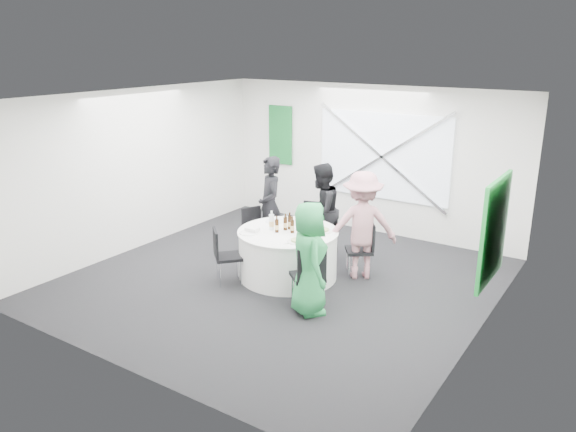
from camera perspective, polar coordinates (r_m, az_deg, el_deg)
The scene contains 44 objects.
floor at distance 8.75m, azimuth -0.73°, elevation -6.59°, with size 6.00×6.00×0.00m, color black.
ceiling at distance 8.04m, azimuth -0.80°, elevation 11.99°, with size 6.00×6.00×0.00m, color white.
wall_back at distance 10.83m, azimuth 8.22°, elevation 5.70°, with size 6.00×6.00×0.00m, color silver.
wall_front at distance 6.15m, azimuth -16.66°, elevation -3.83°, with size 6.00×6.00×0.00m, color silver.
wall_left at distance 10.23m, azimuth -14.87°, elevation 4.61°, with size 6.00×6.00×0.00m, color silver.
wall_right at distance 7.12m, azimuth 19.67°, elevation -1.27°, with size 6.00×6.00×0.00m, color silver.
window_panel at distance 10.66m, azimuth 9.61°, elevation 5.99°, with size 2.60×0.03×1.60m, color white.
window_brace_a at distance 10.62m, azimuth 9.52°, elevation 5.96°, with size 0.05×0.05×3.16m, color silver.
window_brace_b at distance 10.62m, azimuth 9.52°, elevation 5.96°, with size 0.05×0.05×3.16m, color silver.
green_banner at distance 11.71m, azimuth -0.78°, elevation 8.23°, with size 0.55×0.04×1.20m, color #135F2B.
green_sign at distance 7.75m, azimuth 20.21°, elevation -1.40°, with size 0.05×1.20×1.40m, color #18842E.
banquet_table at distance 8.76m, azimuth 0.00°, elevation -3.87°, with size 1.56×1.56×0.76m.
chair_back at distance 9.67m, azimuth 2.47°, elevation -0.86°, with size 0.49×0.49×0.91m.
chair_back_left at distance 9.64m, azimuth -3.45°, elevation -1.23°, with size 0.51×0.50×0.83m.
chair_back_right at distance 8.83m, azimuth 7.76°, elevation -2.97°, with size 0.56×0.55×0.87m.
chair_front_right at distance 7.65m, azimuth 2.18°, elevation -5.79°, with size 0.60×0.60×0.93m.
chair_front_left at distance 8.54m, azimuth -6.60°, elevation -3.67°, with size 0.55×0.55×0.86m.
person_man_back_left at distance 9.59m, azimuth -1.84°, elevation 1.02°, with size 0.62×0.41×1.71m, color black.
person_man_back at distance 9.50m, azimuth 3.38°, elevation 0.55°, with size 0.79×0.43×1.62m, color black.
person_woman_pink at distance 8.69m, azimuth 7.52°, elevation -0.95°, with size 1.09×0.51×1.69m, color #C27D89.
person_woman_green at distance 7.50m, azimuth 2.15°, elevation -4.33°, with size 0.76×0.50×1.56m, color #28934A.
plate_back at distance 9.01m, azimuth 2.28°, elevation -0.65°, with size 0.27×0.27×0.01m.
plate_back_left at distance 9.07m, azimuth -1.35°, elevation -0.54°, with size 0.30×0.30×0.01m.
plate_back_right at distance 8.62m, azimuth 3.53°, elevation -1.46°, with size 0.30×0.30×0.04m.
plate_front_right at distance 8.15m, azimuth 0.96°, elevation -2.54°, with size 0.29×0.29×0.04m.
plate_front_left at distance 8.54m, azimuth -4.02°, elevation -1.71°, with size 0.28×0.28×0.01m.
napkin at distance 8.58m, azimuth -3.66°, elevation -1.36°, with size 0.20×0.13×0.06m, color silver.
beer_bottle_a at distance 8.64m, azimuth -0.27°, elevation -0.79°, with size 0.06×0.06×0.26m.
beer_bottle_b at distance 8.68m, azimuth 0.17°, elevation -0.68°, with size 0.06×0.06×0.27m.
beer_bottle_c at distance 8.51m, azimuth 0.44°, elevation -1.08°, with size 0.06×0.06×0.26m.
beer_bottle_d at distance 8.54m, azimuth -1.15°, elevation -1.02°, with size 0.06×0.06×0.26m.
green_water_bottle at distance 8.57m, azimuth 1.57°, elevation -0.74°, with size 0.08×0.08×0.32m.
clear_water_bottle at distance 8.65m, azimuth -1.68°, elevation -0.64°, with size 0.08×0.08×0.31m.
wine_glass_a at distance 8.29m, azimuth 1.18°, elevation -1.40°, with size 0.07×0.07×0.17m.
wine_glass_b at distance 8.91m, azimuth -0.24°, elevation -0.07°, with size 0.07×0.07×0.17m.
wine_glass_c at distance 8.36m, azimuth 1.59°, elevation -1.24°, with size 0.07×0.07×0.17m.
wine_glass_d at distance 8.80m, azimuth 2.40°, elevation -0.29°, with size 0.07×0.07×0.17m.
wine_glass_e at distance 8.45m, azimuth 2.68°, elevation -1.06°, with size 0.07×0.07×0.17m.
fork_a at distance 8.96m, azimuth 2.95°, elevation -0.79°, with size 0.01×0.15×0.01m, color silver.
knife_a at distance 9.14m, azimuth 1.24°, elevation -0.41°, with size 0.01×0.15×0.01m, color silver.
fork_b at distance 8.08m, azimuth 0.11°, elevation -2.82°, with size 0.01×0.15×0.01m, color silver.
knife_b at distance 8.19m, azimuth 2.33°, elevation -2.56°, with size 0.01×0.15×0.01m, color silver.
fork_c at distance 8.47m, azimuth 3.70°, elevation -1.90°, with size 0.01×0.15×0.01m, color silver.
knife_c at distance 8.74m, azimuth 3.71°, elevation -1.28°, with size 0.01×0.15×0.01m, color silver.
Camera 1 is at (4.49, -6.62, 3.54)m, focal length 35.00 mm.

